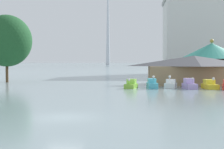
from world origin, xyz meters
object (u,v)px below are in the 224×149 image
Objects in this scene: pedal_boat_cyan at (152,84)px; pedal_boat_yellow at (210,85)px; shoreline_tree_tall_left at (7,41)px; distant_broadcast_tower at (108,10)px; boathouse at (194,69)px; pedal_boat_lavender at (189,85)px; pedal_boat_white at (171,84)px; green_roof_pavilion at (212,60)px; pedal_boat_lime at (131,85)px.

pedal_boat_cyan reaches higher than pedal_boat_yellow.
distant_broadcast_tower is (-4.01, 286.38, 49.11)m from shoreline_tree_tall_left.
distant_broadcast_tower is (-37.18, 290.72, 54.21)m from boathouse.
pedal_boat_lavender is 0.23× the size of shoreline_tree_tall_left.
pedal_boat_cyan is 8.02m from pedal_boat_yellow.
boathouse is 0.12× the size of distant_broadcast_tower.
shoreline_tree_tall_left reaches higher than pedal_boat_white.
pedal_boat_white is 304.78m from distant_broadcast_tower.
pedal_boat_lavender is at bearing 80.20° from pedal_boat_cyan.
shoreline_tree_tall_left is at bearing -177.70° from green_roof_pavilion.
pedal_boat_lime is 0.23× the size of shoreline_tree_tall_left.
pedal_boat_yellow is at bearing 92.82° from pedal_boat_white.
shoreline_tree_tall_left is (-22.92, 12.37, 7.09)m from pedal_boat_lime.
green_roof_pavilion is (8.68, 12.89, 3.58)m from pedal_boat_white.
boathouse reaches higher than pedal_boat_lavender.
pedal_boat_yellow is at bearing -103.58° from green_roof_pavilion.
pedal_boat_lime is 1.08× the size of pedal_boat_cyan.
boathouse is at bearing 142.86° from pedal_boat_lime.
pedal_boat_cyan is 5.17m from pedal_boat_lavender.
distant_broadcast_tower is (-32.63, 297.77, 56.19)m from pedal_boat_white.
distant_broadcast_tower is at bearing 97.29° from boathouse.
pedal_boat_yellow is (11.00, -0.16, -0.01)m from pedal_boat_lime.
distant_broadcast_tower reaches higher than pedal_boat_lavender.
pedal_boat_lavender is 2.86m from pedal_boat_yellow.
pedal_boat_lime is 0.02× the size of distant_broadcast_tower.
green_roof_pavilion is 292.63m from distant_broadcast_tower.
shoreline_tree_tall_left is 0.09× the size of distant_broadcast_tower.
boathouse reaches higher than pedal_boat_yellow.
shoreline_tree_tall_left is at bearing -121.66° from pedal_boat_cyan.
distant_broadcast_tower is (-37.92, 298.92, 56.20)m from pedal_boat_yellow.
pedal_boat_yellow is 306.51m from distant_broadcast_tower.
pedal_boat_lavender is 0.89× the size of pedal_boat_yellow.
shoreline_tree_tall_left reaches higher than pedal_boat_lime.
pedal_boat_cyan reaches higher than pedal_boat_lime.
distant_broadcast_tower reaches higher than pedal_boat_cyan.
pedal_boat_cyan reaches higher than pedal_boat_lavender.
green_roof_pavilion is at bearing 157.20° from pedal_boat_yellow.
boathouse is at bearing 153.43° from pedal_boat_lavender.
pedal_boat_lime is at bearing -100.06° from pedal_boat_yellow.
shoreline_tree_tall_left is (-25.90, 12.40, 7.03)m from pedal_boat_cyan.
pedal_boat_cyan is 0.93× the size of pedal_boat_white.
pedal_boat_white is at bearing -131.26° from pedal_boat_lavender.
pedal_boat_white is at bearing -122.79° from boathouse.
shoreline_tree_tall_left is at bearing -96.72° from pedal_boat_white.
pedal_boat_cyan is 305.48m from distant_broadcast_tower.
distant_broadcast_tower is at bearing 174.17° from pedal_boat_lavender.
pedal_boat_white is at bearing -123.97° from green_roof_pavilion.
boathouse is (10.25, 8.04, 1.99)m from pedal_boat_lime.
pedal_boat_white is 15.95m from green_roof_pavilion.
green_roof_pavilion is at bearing 161.01° from pedal_boat_white.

